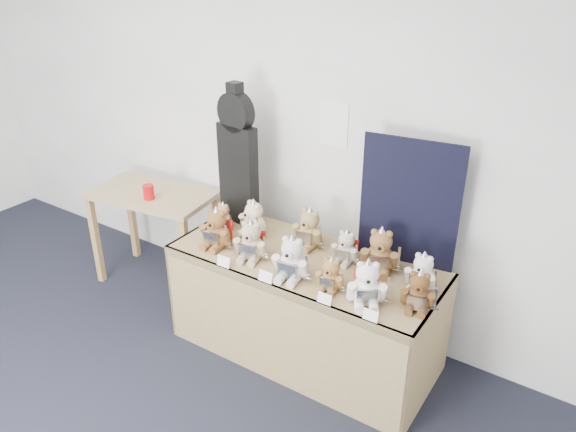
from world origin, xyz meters
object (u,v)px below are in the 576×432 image
Objects in this scene: teddy_back_centre_left at (309,230)px; teddy_back_far_left at (223,216)px; teddy_front_end at (419,292)px; teddy_back_end at (422,274)px; display_table at (299,286)px; teddy_back_centre_right at (346,248)px; teddy_front_far_right at (367,285)px; teddy_back_right at (380,253)px; teddy_front_far_left at (217,230)px; teddy_front_right at (331,276)px; guitar_case at (238,157)px; teddy_back_left at (253,220)px; teddy_front_left at (251,242)px; side_table at (153,207)px; teddy_front_centre at (292,260)px; red_cup at (149,192)px.

teddy_back_centre_left is 1.45× the size of teddy_back_far_left.
teddy_back_end reaches higher than teddy_front_end.
teddy_back_centre_right is (0.22, 0.20, 0.25)m from display_table.
teddy_front_far_right is 1.16× the size of teddy_front_end.
teddy_back_right is (-0.09, 0.35, 0.01)m from teddy_front_far_right.
teddy_front_far_left is 0.88m from teddy_front_right.
display_table is at bearing -172.12° from teddy_back_right.
teddy_front_far_right is 1.46× the size of teddy_back_far_left.
guitar_case reaches higher than teddy_back_centre_left.
teddy_back_left is at bearing 161.70° from display_table.
teddy_front_left is 1.13× the size of teddy_front_end.
teddy_front_left is (1.19, -0.28, 0.18)m from side_table.
display_table is 6.08× the size of teddy_back_left.
teddy_front_end is 0.20m from teddy_back_end.
teddy_front_far_left and teddy_front_far_right have the same top height.
teddy_front_centre is at bearing 178.56° from teddy_front_right.
teddy_front_centre is (0.63, -0.05, 0.00)m from teddy_front_far_left.
teddy_back_far_left is at bearing -168.49° from teddy_back_centre_left.
teddy_back_centre_right is at bearing 14.92° from teddy_front_left.
teddy_back_end reaches higher than red_cup.
teddy_front_far_right is at bearing -121.04° from teddy_back_end.
teddy_front_far_left is 0.63m from teddy_front_centre.
teddy_back_right is at bearing 60.91° from teddy_front_right.
teddy_back_right reaches higher than teddy_back_centre_left.
side_table is 0.96m from teddy_front_far_left.
red_cup is 0.37× the size of teddy_back_centre_left.
teddy_back_left is 1.20× the size of teddy_back_centre_right.
teddy_back_right is (0.92, 0.07, 0.01)m from teddy_back_left.
teddy_back_end is 1.26× the size of teddy_back_far_left.
teddy_front_right is at bearing -5.12° from teddy_front_far_left.
teddy_front_left reaches higher than teddy_back_centre_right.
teddy_back_centre_right is (-0.31, 0.34, -0.02)m from teddy_front_far_right.
teddy_back_centre_right is at bearing 4.10° from red_cup.
teddy_front_end is (1.09, 0.08, -0.01)m from teddy_front_left.
teddy_front_left is at bearing -38.19° from teddy_back_left.
red_cup is at bearing -60.20° from side_table.
red_cup is 0.69m from teddy_back_far_left.
teddy_back_far_left is (-0.25, -0.02, -0.03)m from teddy_back_left.
teddy_back_right is 1.17m from teddy_back_far_left.
display_table is 0.57m from teddy_back_right.
side_table is at bearing 160.88° from teddy_front_end.
teddy_front_far_left is 1.05× the size of teddy_back_left.
teddy_front_left is 1.22× the size of teddy_back_centre_right.
teddy_front_far_right is at bearing -49.07° from teddy_back_centre_right.
teddy_front_left is at bearing -162.05° from display_table.
side_table is 2.05m from teddy_front_far_right.
guitar_case reaches higher than teddy_front_far_left.
teddy_front_left is 0.93× the size of teddy_back_right.
guitar_case is 3.33× the size of teddy_back_centre_left.
teddy_front_centre reaches higher than teddy_front_far_right.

